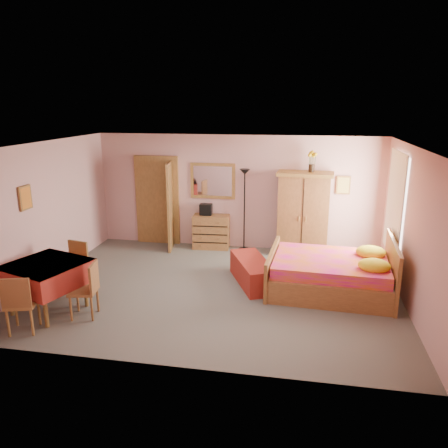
% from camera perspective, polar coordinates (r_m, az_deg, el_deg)
% --- Properties ---
extents(floor, '(6.50, 6.50, 0.00)m').
position_cam_1_polar(floor, '(8.06, -1.09, -8.43)').
color(floor, '#635F57').
rests_on(floor, ground).
extents(ceiling, '(6.50, 6.50, 0.00)m').
position_cam_1_polar(ceiling, '(7.40, -1.20, 10.30)').
color(ceiling, brown).
rests_on(ceiling, wall_back).
extents(wall_back, '(6.50, 0.10, 2.60)m').
position_cam_1_polar(wall_back, '(10.03, 1.69, 4.16)').
color(wall_back, '#CE9695').
rests_on(wall_back, floor).
extents(wall_front, '(6.50, 0.10, 2.60)m').
position_cam_1_polar(wall_front, '(5.32, -6.50, -6.32)').
color(wall_front, '#CE9695').
rests_on(wall_front, floor).
extents(wall_left, '(0.10, 5.00, 2.60)m').
position_cam_1_polar(wall_left, '(8.85, -22.25, 1.46)').
color(wall_left, '#CE9695').
rests_on(wall_left, floor).
extents(wall_right, '(0.10, 5.00, 2.60)m').
position_cam_1_polar(wall_right, '(7.70, 23.31, -0.63)').
color(wall_right, '#CE9695').
rests_on(wall_right, floor).
extents(doorway, '(1.06, 0.12, 2.15)m').
position_cam_1_polar(doorway, '(10.50, -8.66, 2.97)').
color(doorway, '#9E6B35').
rests_on(doorway, floor).
extents(window, '(0.08, 1.40, 1.95)m').
position_cam_1_polar(window, '(8.79, 21.51, 2.46)').
color(window, white).
rests_on(window, wall_right).
extents(picture_left, '(0.04, 0.32, 0.42)m').
position_cam_1_polar(picture_left, '(8.27, -24.54, 3.14)').
color(picture_left, orange).
rests_on(picture_left, wall_left).
extents(picture_back, '(0.30, 0.04, 0.40)m').
position_cam_1_polar(picture_back, '(9.88, 15.32, 4.92)').
color(picture_back, '#D8BF59').
rests_on(picture_back, wall_back).
extents(chest_of_drawers, '(0.85, 0.47, 0.78)m').
position_cam_1_polar(chest_of_drawers, '(10.13, -1.67, -1.02)').
color(chest_of_drawers, '#915D31').
rests_on(chest_of_drawers, floor).
extents(wall_mirror, '(1.04, 0.06, 0.82)m').
position_cam_1_polar(wall_mirror, '(10.07, -1.47, 5.65)').
color(wall_mirror, white).
rests_on(wall_mirror, wall_back).
extents(stereo, '(0.28, 0.21, 0.26)m').
position_cam_1_polar(stereo, '(10.05, -2.38, 1.91)').
color(stereo, black).
rests_on(stereo, chest_of_drawers).
extents(floor_lamp, '(0.28, 0.28, 1.87)m').
position_cam_1_polar(floor_lamp, '(9.86, 2.67, 1.78)').
color(floor_lamp, black).
rests_on(floor_lamp, floor).
extents(wardrobe, '(1.23, 0.69, 1.86)m').
position_cam_1_polar(wardrobe, '(9.67, 10.33, 1.23)').
color(wardrobe, '#935C31').
rests_on(wardrobe, floor).
extents(sunflower_vase, '(0.19, 0.19, 0.45)m').
position_cam_1_polar(sunflower_vase, '(9.51, 11.41, 8.02)').
color(sunflower_vase, gold).
rests_on(sunflower_vase, wardrobe).
extents(bed, '(2.27, 1.83, 1.00)m').
position_cam_1_polar(bed, '(8.03, 13.71, -5.14)').
color(bed, '#DD1593').
rests_on(bed, floor).
extents(bench, '(1.03, 1.48, 0.46)m').
position_cam_1_polar(bench, '(8.22, 3.74, -6.24)').
color(bench, maroon).
rests_on(bench, floor).
extents(dining_table, '(1.41, 1.41, 0.82)m').
position_cam_1_polar(dining_table, '(7.65, -22.00, -7.66)').
color(dining_table, maroon).
rests_on(dining_table, floor).
extents(chair_south, '(0.51, 0.51, 0.91)m').
position_cam_1_polar(chair_south, '(7.14, -24.89, -9.29)').
color(chair_south, '#AB723A').
rests_on(chair_south, floor).
extents(chair_north, '(0.49, 0.49, 0.91)m').
position_cam_1_polar(chair_north, '(8.20, -19.19, -5.49)').
color(chair_north, olive).
rests_on(chair_north, floor).
extents(chair_west, '(0.43, 0.43, 0.95)m').
position_cam_1_polar(chair_west, '(8.06, -25.96, -6.45)').
color(chair_west, olive).
rests_on(chair_west, floor).
extents(chair_east, '(0.47, 0.47, 0.89)m').
position_cam_1_polar(chair_east, '(7.26, -17.90, -8.23)').
color(chair_east, brown).
rests_on(chair_east, floor).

